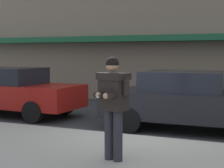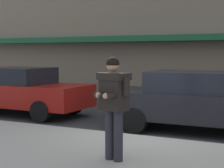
{
  "view_description": "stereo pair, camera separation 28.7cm",
  "coord_description": "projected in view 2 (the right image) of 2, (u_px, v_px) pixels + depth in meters",
  "views": [
    {
      "loc": [
        2.74,
        -8.15,
        2.0
      ],
      "look_at": [
        0.22,
        -2.45,
        1.49
      ],
      "focal_mm": 60.0,
      "sensor_mm": 36.0,
      "label": 1
    },
    {
      "loc": [
        3.0,
        -8.02,
        2.0
      ],
      "look_at": [
        0.22,
        -2.45,
        1.49
      ],
      "focal_mm": 60.0,
      "sensor_mm": 36.0,
      "label": 2
    }
  ],
  "objects": [
    {
      "name": "curb_paint_line",
      "position": [
        194.0,
        144.0,
        8.25
      ],
      "size": [
        28.0,
        0.12,
        0.01
      ],
      "primitive_type": "cube",
      "color": "silver",
      "rests_on": "ground"
    },
    {
      "name": "man_texting_on_phone",
      "position": [
        113.0,
        97.0,
        6.44
      ],
      "size": [
        0.63,
        0.64,
        1.81
      ],
      "color": "#23232B",
      "rests_on": "sidewalk"
    },
    {
      "name": "parked_sedan_mid",
      "position": [
        196.0,
        101.0,
        9.52
      ],
      "size": [
        4.54,
        2.0,
        1.54
      ],
      "color": "black",
      "rests_on": "ground"
    },
    {
      "name": "ground_plane",
      "position": [
        151.0,
        140.0,
        8.65
      ],
      "size": [
        80.0,
        80.0,
        0.0
      ],
      "primitive_type": "plane",
      "color": "#2B2D30"
    },
    {
      "name": "parked_sedan_near",
      "position": [
        22.0,
        91.0,
        12.19
      ],
      "size": [
        4.53,
        1.98,
        1.54
      ],
      "color": "maroon",
      "rests_on": "ground"
    }
  ]
}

